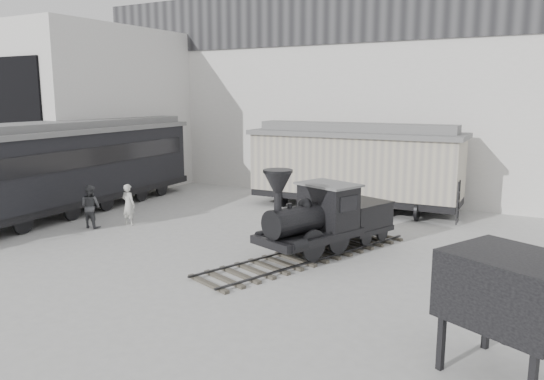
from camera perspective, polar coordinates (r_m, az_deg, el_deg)
The scene contains 9 objects.
ground at distance 16.42m, azimuth -7.89°, elevation -9.23°, with size 90.00×90.00×0.00m, color #9E9E9B.
north_wall at distance 28.83m, azimuth 10.49°, elevation 10.30°, with size 34.00×2.51×11.00m.
west_pavilion at distance 32.70m, azimuth -17.86°, elevation 8.10°, with size 7.00×12.11×9.00m.
locomotive at distance 18.33m, azimuth 5.40°, elevation -3.43°, with size 4.62×8.76×3.05m.
boxcar at distance 25.51m, azimuth 8.86°, elevation 2.73°, with size 10.21×3.58×4.13m.
passenger_coach at distance 26.44m, azimuth -20.20°, elevation 2.50°, with size 4.17×14.89×3.93m.
visitor_a at distance 23.07m, azimuth -15.18°, elevation -1.53°, with size 0.64×0.42×1.76m, color beige.
visitor_b at distance 23.09m, azimuth -18.93°, elevation -1.68°, with size 0.87×0.68×1.79m, color #444548.
coal_hopper at distance 11.23m, azimuth 24.33°, elevation -10.60°, with size 2.86×2.65×2.49m.
Camera 1 is at (9.49, -12.24, 5.45)m, focal length 35.00 mm.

